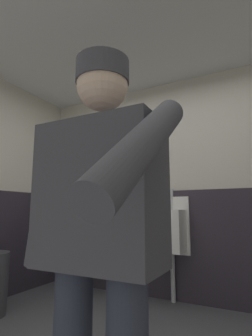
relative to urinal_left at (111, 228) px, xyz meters
name	(u,v)px	position (x,y,z in m)	size (l,w,h in m)	color
wall_back	(175,185)	(0.76, 0.22, 0.52)	(4.21, 0.12, 2.59)	beige
wainscot_band_back	(174,244)	(0.76, 0.14, -0.17)	(3.61, 0.03, 1.22)	#2D2833
downlight_far	(85,55)	(0.18, -0.86, 1.80)	(0.14, 0.14, 0.03)	white
urinal_left	(111,228)	(0.00, 0.00, 0.00)	(0.40, 0.34, 1.24)	white
urinal_middle	(169,230)	(0.75, 0.00, 0.00)	(0.40, 0.34, 1.24)	white
privacy_divider_panel	(136,214)	(0.37, -0.07, 0.17)	(0.04, 0.40, 0.90)	#4C4C51
person	(99,229)	(1.18, -2.06, 0.15)	(0.68, 0.60, 1.58)	#2D3342
soap_dispenser	(117,179)	(0.01, 0.12, 0.63)	(0.10, 0.07, 0.18)	silver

